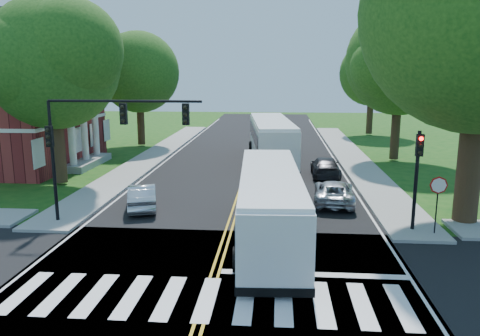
# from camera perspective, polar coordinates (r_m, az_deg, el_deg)

# --- Properties ---
(ground) EXTENTS (140.00, 140.00, 0.00)m
(ground) POSITION_cam_1_polar(r_m,az_deg,el_deg) (15.76, -3.76, -14.84)
(ground) COLOR #124812
(ground) RESTS_ON ground
(road) EXTENTS (14.00, 96.00, 0.01)m
(road) POSITION_cam_1_polar(r_m,az_deg,el_deg) (32.78, 0.79, -0.74)
(road) COLOR black
(road) RESTS_ON ground
(cross_road) EXTENTS (60.00, 12.00, 0.01)m
(cross_road) POSITION_cam_1_polar(r_m,az_deg,el_deg) (15.75, -3.76, -14.82)
(cross_road) COLOR black
(cross_road) RESTS_ON ground
(center_line) EXTENTS (0.36, 70.00, 0.01)m
(center_line) POSITION_cam_1_polar(r_m,az_deg,el_deg) (36.69, 1.21, 0.61)
(center_line) COLOR gold
(center_line) RESTS_ON road
(edge_line_w) EXTENTS (0.12, 70.00, 0.01)m
(edge_line_w) POSITION_cam_1_polar(r_m,az_deg,el_deg) (37.70, -9.16, 0.76)
(edge_line_w) COLOR silver
(edge_line_w) RESTS_ON road
(edge_line_e) EXTENTS (0.12, 70.00, 0.01)m
(edge_line_e) POSITION_cam_1_polar(r_m,az_deg,el_deg) (36.92, 11.81, 0.43)
(edge_line_e) COLOR silver
(edge_line_e) RESTS_ON road
(crosswalk) EXTENTS (12.60, 3.00, 0.01)m
(crosswalk) POSITION_cam_1_polar(r_m,az_deg,el_deg) (15.31, -4.04, -15.61)
(crosswalk) COLOR silver
(crosswalk) RESTS_ON road
(stop_bar) EXTENTS (6.60, 0.40, 0.01)m
(stop_bar) POSITION_cam_1_polar(r_m,az_deg,el_deg) (17.10, 9.03, -12.68)
(stop_bar) COLOR silver
(stop_bar) RESTS_ON road
(sidewalk_nw) EXTENTS (2.60, 40.00, 0.15)m
(sidewalk_nw) POSITION_cam_1_polar(r_m,az_deg,el_deg) (40.91, -10.22, 1.66)
(sidewalk_nw) COLOR gray
(sidewalk_nw) RESTS_ON ground
(sidewalk_ne) EXTENTS (2.60, 40.00, 0.15)m
(sidewalk_ne) POSITION_cam_1_polar(r_m,az_deg,el_deg) (40.04, 13.42, 1.31)
(sidewalk_ne) COLOR gray
(sidewalk_ne) RESTS_ON ground
(tree_west_near) EXTENTS (8.00, 8.00, 11.40)m
(tree_west_near) POSITION_cam_1_polar(r_m,az_deg,el_deg) (31.10, -21.85, 11.75)
(tree_west_near) COLOR #342615
(tree_west_near) RESTS_ON ground
(tree_west_far) EXTENTS (7.60, 7.60, 10.67)m
(tree_west_far) POSITION_cam_1_polar(r_m,az_deg,el_deg) (45.87, -12.25, 11.33)
(tree_west_far) COLOR #342615
(tree_west_far) RESTS_ON ground
(tree_east_mid) EXTENTS (8.40, 8.40, 11.93)m
(tree_east_mid) POSITION_cam_1_polar(r_m,az_deg,el_deg) (39.10, 18.94, 12.24)
(tree_east_mid) COLOR #342615
(tree_east_mid) RESTS_ON ground
(tree_east_far) EXTENTS (7.20, 7.20, 10.34)m
(tree_east_far) POSITION_cam_1_polar(r_m,az_deg,el_deg) (54.94, 15.81, 11.02)
(tree_east_far) COLOR #342615
(tree_east_far) RESTS_ON ground
(signal_nw) EXTENTS (7.15, 0.46, 5.66)m
(signal_nw) POSITION_cam_1_polar(r_m,az_deg,el_deg) (22.04, -16.70, 4.26)
(signal_nw) COLOR black
(signal_nw) RESTS_ON ground
(signal_ne) EXTENTS (0.30, 0.46, 4.40)m
(signal_ne) POSITION_cam_1_polar(r_m,az_deg,el_deg) (21.65, 20.81, 0.07)
(signal_ne) COLOR black
(signal_ne) RESTS_ON ground
(stop_sign) EXTENTS (0.76, 0.08, 2.53)m
(stop_sign) POSITION_cam_1_polar(r_m,az_deg,el_deg) (21.66, 23.00, -2.63)
(stop_sign) COLOR black
(stop_sign) RESTS_ON ground
(bus_lead) EXTENTS (3.18, 11.54, 2.96)m
(bus_lead) POSITION_cam_1_polar(r_m,az_deg,el_deg) (19.85, 3.65, -4.32)
(bus_lead) COLOR silver
(bus_lead) RESTS_ON road
(bus_follow) EXTENTS (4.11, 13.19, 3.36)m
(bus_follow) POSITION_cam_1_polar(r_m,az_deg,el_deg) (37.03, 3.84, 3.47)
(bus_follow) COLOR silver
(bus_follow) RESTS_ON road
(hatchback) EXTENTS (2.42, 4.18, 1.30)m
(hatchback) POSITION_cam_1_polar(r_m,az_deg,el_deg) (24.93, -11.85, -3.40)
(hatchback) COLOR silver
(hatchback) RESTS_ON road
(suv) EXTENTS (2.49, 4.69, 1.25)m
(suv) POSITION_cam_1_polar(r_m,az_deg,el_deg) (25.85, 11.38, -2.90)
(suv) COLOR #B8BAC0
(suv) RESTS_ON road
(dark_sedan) EXTENTS (1.96, 4.63, 1.33)m
(dark_sedan) POSITION_cam_1_polar(r_m,az_deg,el_deg) (32.36, 10.37, 0.13)
(dark_sedan) COLOR black
(dark_sedan) RESTS_ON road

